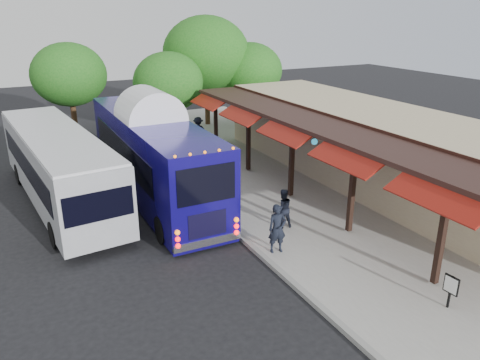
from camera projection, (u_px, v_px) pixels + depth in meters
ground at (261, 259)px, 16.01m from camera, size 90.00×90.00×0.00m
sidewalk at (313, 193)px, 21.47m from camera, size 10.00×40.00×0.15m
curb at (214, 214)px, 19.34m from camera, size 0.20×40.00×0.16m
station_shelter at (373, 147)px, 22.31m from camera, size 8.15×20.00×3.60m
coach_bus at (153, 152)px, 20.69m from camera, size 2.62×12.18×3.88m
city_bus at (58, 164)px, 20.07m from camera, size 3.69×12.06×3.19m
ped_a at (277, 229)px, 15.89m from camera, size 0.71×0.54×1.74m
ped_b at (283, 208)px, 17.74m from camera, size 0.84×0.71×1.55m
ped_c at (211, 177)px, 20.52m from camera, size 1.18×1.02×1.91m
ped_d at (198, 131)px, 28.64m from camera, size 1.18×0.77×1.72m
sign_board at (451, 286)px, 12.91m from camera, size 0.08×0.46×1.00m
tree_left at (168, 82)px, 29.27m from camera, size 4.38×4.38×5.61m
tree_mid at (206, 53)px, 32.43m from camera, size 6.02×6.02×7.70m
tree_right at (250, 71)px, 33.16m from camera, size 4.60×4.60×5.89m
tree_far at (69, 75)px, 30.04m from camera, size 4.77×4.77×6.11m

